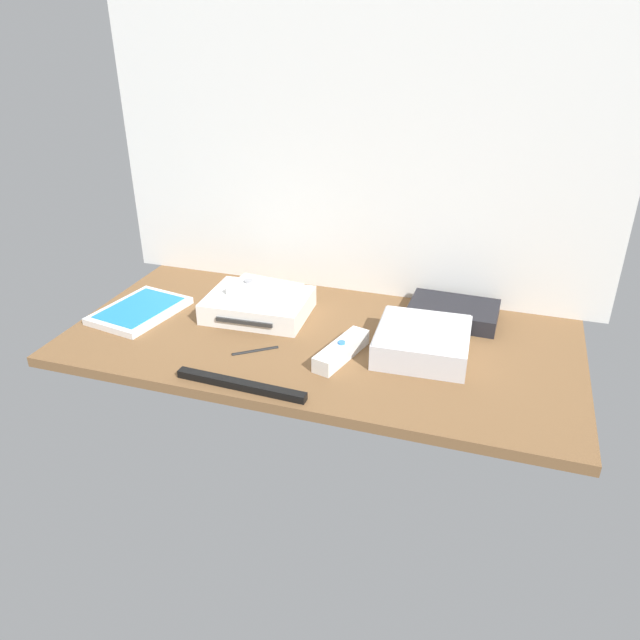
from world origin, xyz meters
TOP-DOWN VIEW (x-y plane):
  - ground_plane at (0.00, 0.00)cm, footprint 100.00×48.00cm
  - back_wall at (0.00, 24.60)cm, footprint 110.00×1.20cm
  - game_console at (-15.62, 5.90)cm, footprint 21.69×17.22cm
  - mini_computer at (20.15, -0.36)cm, footprint 17.71×17.71cm
  - game_case at (-39.87, -1.55)cm, footprint 16.74×21.10cm
  - network_router at (24.00, 16.13)cm, footprint 18.33×12.76cm
  - remote_wand at (6.12, -5.99)cm, footprint 7.32×15.23cm
  - remote_classic_pad at (-14.46, 7.26)cm, footprint 15.21×9.57cm
  - sensor_bar at (-7.49, -21.20)cm, footprint 24.06×2.84cm
  - stylus_pen at (-10.15, -8.74)cm, footprint 7.64×5.93cm

SIDE VIEW (x-z plane):
  - ground_plane at x=0.00cm, z-range -2.00..0.00cm
  - stylus_pen at x=-10.15cm, z-range 0.00..0.70cm
  - sensor_bar at x=-7.49cm, z-range 0.00..1.40cm
  - game_case at x=-39.87cm, z-range -0.02..1.54cm
  - remote_wand at x=6.12cm, z-range -0.19..3.21cm
  - network_router at x=24.00cm, z-range 0.00..3.40cm
  - game_console at x=-15.62cm, z-range 0.00..4.40cm
  - mini_computer at x=20.15cm, z-range -0.01..5.29cm
  - remote_classic_pad at x=-14.46cm, z-range 4.21..6.61cm
  - back_wall at x=0.00cm, z-range 0.00..64.00cm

